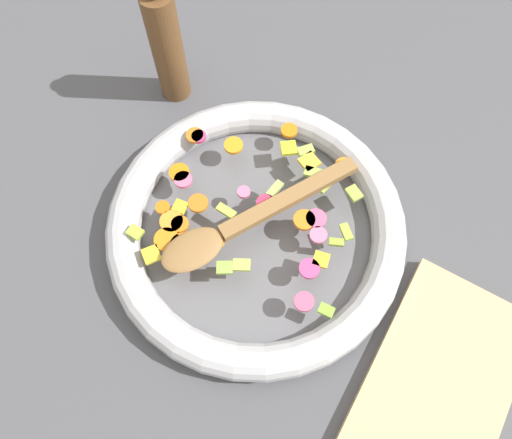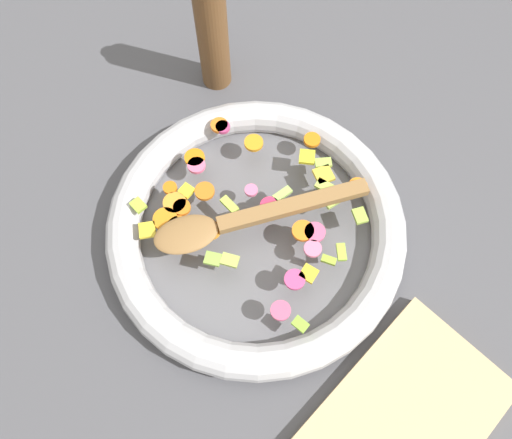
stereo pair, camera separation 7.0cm
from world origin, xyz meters
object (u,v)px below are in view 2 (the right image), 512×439
Objects in this scene: pepper_mill at (212,33)px; cutting_board at (393,432)px; skillet at (256,227)px; wooden_spoon at (239,220)px.

pepper_mill is 0.62m from cutting_board.
skillet is at bearing 57.52° from pepper_mill.
pepper_mill is at bearing -122.48° from skillet.
pepper_mill is 0.74× the size of cutting_board.
wooden_spoon is 0.34m from cutting_board.
skillet is at bearing 150.68° from wooden_spoon.
cutting_board is at bearing 67.46° from pepper_mill.
pepper_mill is at bearing -127.09° from wooden_spoon.
wooden_spoon is at bearing 52.91° from pepper_mill.
wooden_spoon is 0.92× the size of cutting_board.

